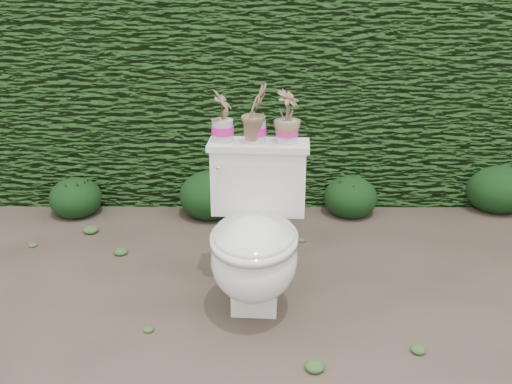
{
  "coord_description": "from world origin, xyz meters",
  "views": [
    {
      "loc": [
        -0.14,
        -2.6,
        1.58
      ],
      "look_at": [
        -0.15,
        0.0,
        0.55
      ],
      "focal_mm": 40.0,
      "sensor_mm": 36.0,
      "label": 1
    }
  ],
  "objects_px": {
    "toilet": "(255,240)",
    "potted_plant_right": "(287,119)",
    "potted_plant_center": "(255,115)",
    "potted_plant_left": "(222,118)"
  },
  "relations": [
    {
      "from": "potted_plant_left",
      "to": "potted_plant_center",
      "type": "distance_m",
      "value": 0.16
    },
    {
      "from": "toilet",
      "to": "potted_plant_center",
      "type": "relative_size",
      "value": 2.85
    },
    {
      "from": "toilet",
      "to": "potted_plant_right",
      "type": "height_order",
      "value": "potted_plant_right"
    },
    {
      "from": "toilet",
      "to": "potted_plant_center",
      "type": "distance_m",
      "value": 0.61
    },
    {
      "from": "potted_plant_left",
      "to": "toilet",
      "type": "bearing_deg",
      "value": -130.71
    },
    {
      "from": "potted_plant_center",
      "to": "toilet",
      "type": "bearing_deg",
      "value": -152.56
    },
    {
      "from": "potted_plant_right",
      "to": "potted_plant_center",
      "type": "bearing_deg",
      "value": 116.13
    },
    {
      "from": "potted_plant_left",
      "to": "potted_plant_right",
      "type": "height_order",
      "value": "potted_plant_right"
    },
    {
      "from": "potted_plant_left",
      "to": "potted_plant_right",
      "type": "distance_m",
      "value": 0.32
    },
    {
      "from": "potted_plant_left",
      "to": "potted_plant_right",
      "type": "xyz_separation_m",
      "value": [
        0.32,
        -0.02,
        0.0
      ]
    }
  ]
}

